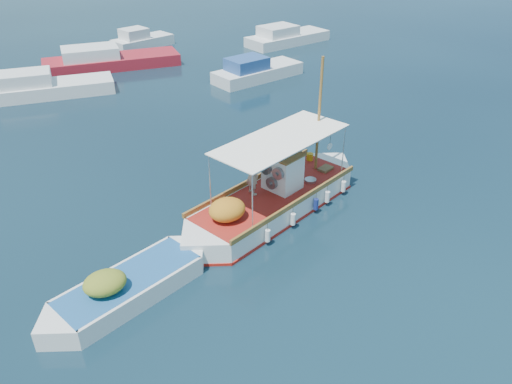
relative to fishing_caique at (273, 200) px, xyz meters
name	(u,v)px	position (x,y,z in m)	size (l,w,h in m)	color
ground	(291,214)	(0.54, -0.51, -0.51)	(160.00, 160.00, 0.00)	black
fishing_caique	(273,200)	(0.00, 0.00, 0.00)	(8.86, 4.76, 5.75)	white
dinghy	(128,288)	(-6.31, -2.19, -0.19)	(5.79, 3.10, 1.50)	white
bg_boat_nw	(42,88)	(-6.17, 18.26, -0.02)	(8.27, 3.43, 1.80)	silver
bg_boat_n	(108,61)	(-1.13, 22.42, -0.02)	(9.76, 3.84, 1.80)	maroon
bg_boat_ne	(256,72)	(7.11, 15.08, -0.02)	(6.67, 3.43, 1.80)	silver
bg_boat_e	(286,38)	(13.82, 22.46, -0.02)	(7.71, 3.86, 1.80)	silver
bg_boat_far_n	(141,41)	(2.68, 27.00, -0.02)	(5.29, 3.34, 1.80)	silver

